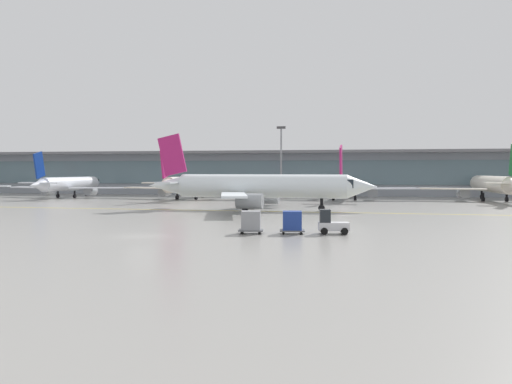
{
  "coord_description": "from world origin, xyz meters",
  "views": [
    {
      "loc": [
        18.92,
        -45.04,
        5.46
      ],
      "look_at": [
        5.85,
        19.04,
        3.0
      ],
      "focal_mm": 41.08,
      "sensor_mm": 36.0,
      "label": 1
    }
  ],
  "objects_px": {
    "gate_airplane_3": "(345,184)",
    "cargo_dolly_trailing": "(251,221)",
    "taxiing_regional_jet": "(260,187)",
    "gate_airplane_4": "(493,185)",
    "apron_light_mast_1": "(281,158)",
    "gate_airplane_2": "(189,184)",
    "baggage_tug": "(331,224)",
    "gate_airplane_1": "(69,184)",
    "cargo_dolly_lead": "(292,221)"
  },
  "relations": [
    {
      "from": "gate_airplane_3",
      "to": "cargo_dolly_trailing",
      "type": "bearing_deg",
      "value": 175.42
    },
    {
      "from": "taxiing_regional_jet",
      "to": "cargo_dolly_trailing",
      "type": "xyz_separation_m",
      "value": [
        4.92,
        -28.77,
        -2.12
      ]
    },
    {
      "from": "gate_airplane_4",
      "to": "apron_light_mast_1",
      "type": "relative_size",
      "value": 2.02
    },
    {
      "from": "gate_airplane_2",
      "to": "baggage_tug",
      "type": "relative_size",
      "value": 10.03
    },
    {
      "from": "gate_airplane_3",
      "to": "taxiing_regional_jet",
      "type": "xyz_separation_m",
      "value": [
        -9.93,
        -29.87,
        0.29
      ]
    },
    {
      "from": "gate_airplane_1",
      "to": "gate_airplane_3",
      "type": "distance_m",
      "value": 54.0
    },
    {
      "from": "taxiing_regional_jet",
      "to": "baggage_tug",
      "type": "relative_size",
      "value": 11.46
    },
    {
      "from": "gate_airplane_3",
      "to": "cargo_dolly_trailing",
      "type": "relative_size",
      "value": 12.49
    },
    {
      "from": "gate_airplane_4",
      "to": "apron_light_mast_1",
      "type": "distance_m",
      "value": 40.44
    },
    {
      "from": "gate_airplane_2",
      "to": "gate_airplane_3",
      "type": "bearing_deg",
      "value": -80.79
    },
    {
      "from": "taxiing_regional_jet",
      "to": "apron_light_mast_1",
      "type": "bearing_deg",
      "value": 96.36
    },
    {
      "from": "gate_airplane_4",
      "to": "baggage_tug",
      "type": "xyz_separation_m",
      "value": [
        -23.91,
        -58.62,
        -1.99
      ]
    },
    {
      "from": "gate_airplane_3",
      "to": "taxiing_regional_jet",
      "type": "relative_size",
      "value": 0.91
    },
    {
      "from": "gate_airplane_1",
      "to": "cargo_dolly_trailing",
      "type": "bearing_deg",
      "value": -139.35
    },
    {
      "from": "gate_airplane_2",
      "to": "cargo_dolly_trailing",
      "type": "relative_size",
      "value": 12.04
    },
    {
      "from": "taxiing_regional_jet",
      "to": "gate_airplane_4",
      "type": "bearing_deg",
      "value": 42.37
    },
    {
      "from": "gate_airplane_1",
      "to": "cargo_dolly_lead",
      "type": "xyz_separation_m",
      "value": [
        52.47,
        -56.49,
        -1.6
      ]
    },
    {
      "from": "gate_airplane_3",
      "to": "taxiing_regional_jet",
      "type": "height_order",
      "value": "taxiing_regional_jet"
    },
    {
      "from": "gate_airplane_1",
      "to": "cargo_dolly_trailing",
      "type": "xyz_separation_m",
      "value": [
        48.97,
        -57.03,
        -1.6
      ]
    },
    {
      "from": "gate_airplane_3",
      "to": "cargo_dolly_lead",
      "type": "height_order",
      "value": "gate_airplane_3"
    },
    {
      "from": "taxiing_regional_jet",
      "to": "cargo_dolly_lead",
      "type": "relative_size",
      "value": 13.75
    },
    {
      "from": "gate_airplane_1",
      "to": "apron_light_mast_1",
      "type": "bearing_deg",
      "value": -73.77
    },
    {
      "from": "baggage_tug",
      "to": "gate_airplane_4",
      "type": "bearing_deg",
      "value": 59.12
    },
    {
      "from": "gate_airplane_3",
      "to": "baggage_tug",
      "type": "distance_m",
      "value": 57.67
    },
    {
      "from": "gate_airplane_2",
      "to": "taxiing_regional_jet",
      "type": "height_order",
      "value": "taxiing_regional_jet"
    },
    {
      "from": "gate_airplane_3",
      "to": "taxiing_regional_jet",
      "type": "distance_m",
      "value": 31.48
    },
    {
      "from": "taxiing_regional_jet",
      "to": "apron_light_mast_1",
      "type": "distance_m",
      "value": 40.5
    },
    {
      "from": "apron_light_mast_1",
      "to": "cargo_dolly_trailing",
      "type": "bearing_deg",
      "value": -83.06
    },
    {
      "from": "gate_airplane_1",
      "to": "cargo_dolly_lead",
      "type": "height_order",
      "value": "gate_airplane_1"
    },
    {
      "from": "cargo_dolly_lead",
      "to": "apron_light_mast_1",
      "type": "bearing_deg",
      "value": 91.18
    },
    {
      "from": "apron_light_mast_1",
      "to": "gate_airplane_2",
      "type": "bearing_deg",
      "value": -139.41
    },
    {
      "from": "baggage_tug",
      "to": "apron_light_mast_1",
      "type": "bearing_deg",
      "value": 93.91
    },
    {
      "from": "gate_airplane_1",
      "to": "gate_airplane_3",
      "type": "relative_size",
      "value": 0.92
    },
    {
      "from": "gate_airplane_4",
      "to": "gate_airplane_2",
      "type": "bearing_deg",
      "value": 90.01
    },
    {
      "from": "gate_airplane_4",
      "to": "taxiing_regional_jet",
      "type": "height_order",
      "value": "taxiing_regional_jet"
    },
    {
      "from": "gate_airplane_4",
      "to": "taxiing_regional_jet",
      "type": "relative_size",
      "value": 0.91
    },
    {
      "from": "gate_airplane_4",
      "to": "cargo_dolly_trailing",
      "type": "xyz_separation_m",
      "value": [
        -30.69,
        -59.66,
        -1.83
      ]
    },
    {
      "from": "gate_airplane_3",
      "to": "cargo_dolly_trailing",
      "type": "distance_m",
      "value": 58.89
    },
    {
      "from": "apron_light_mast_1",
      "to": "baggage_tug",
      "type": "bearing_deg",
      "value": -77.4
    },
    {
      "from": "gate_airplane_1",
      "to": "gate_airplane_4",
      "type": "bearing_deg",
      "value": -88.11
    },
    {
      "from": "gate_airplane_2",
      "to": "apron_light_mast_1",
      "type": "xyz_separation_m",
      "value": [
        15.35,
        13.15,
        5.09
      ]
    },
    {
      "from": "gate_airplane_4",
      "to": "baggage_tug",
      "type": "bearing_deg",
      "value": 153.65
    },
    {
      "from": "gate_airplane_1",
      "to": "gate_airplane_2",
      "type": "relative_size",
      "value": 0.95
    },
    {
      "from": "gate_airplane_2",
      "to": "cargo_dolly_trailing",
      "type": "height_order",
      "value": "gate_airplane_2"
    },
    {
      "from": "cargo_dolly_trailing",
      "to": "gate_airplane_4",
      "type": "bearing_deg",
      "value": 54.09
    },
    {
      "from": "gate_airplane_1",
      "to": "cargo_dolly_trailing",
      "type": "relative_size",
      "value": 11.49
    },
    {
      "from": "gate_airplane_1",
      "to": "baggage_tug",
      "type": "height_order",
      "value": "gate_airplane_1"
    },
    {
      "from": "gate_airplane_3",
      "to": "baggage_tug",
      "type": "height_order",
      "value": "gate_airplane_3"
    },
    {
      "from": "cargo_dolly_lead",
      "to": "baggage_tug",
      "type": "bearing_deg",
      "value": -0.0
    },
    {
      "from": "cargo_dolly_trailing",
      "to": "apron_light_mast_1",
      "type": "bearing_deg",
      "value": 88.25
    }
  ]
}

